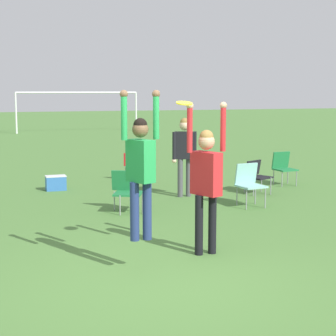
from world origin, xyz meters
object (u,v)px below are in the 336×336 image
(camping_chair_0, at_px, (256,174))
(person_defending, at_px, (206,174))
(person_spectator_near, at_px, (185,149))
(frisbee, at_px, (184,103))
(cooler_box, at_px, (56,183))
(camping_chair_4, at_px, (283,166))
(person_jumping, at_px, (141,163))
(camping_chair_5, at_px, (127,188))
(camping_chair_2, at_px, (134,165))
(camping_chair_1, at_px, (249,181))

(camping_chair_0, bearing_deg, person_defending, 27.61)
(person_spectator_near, bearing_deg, camping_chair_0, 18.00)
(frisbee, relative_size, camping_chair_0, 0.30)
(camping_chair_0, bearing_deg, cooler_box, -49.93)
(camping_chair_4, distance_m, cooler_box, 5.74)
(frisbee, bearing_deg, cooler_box, 98.32)
(person_jumping, height_order, frisbee, person_jumping)
(camping_chair_0, bearing_deg, camping_chair_5, -10.59)
(person_jumping, distance_m, cooler_box, 6.75)
(person_jumping, distance_m, camping_chair_2, 7.67)
(person_defending, relative_size, frisbee, 9.71)
(person_defending, relative_size, camping_chair_4, 2.66)
(cooler_box, bearing_deg, camping_chair_5, -70.68)
(camping_chair_4, relative_size, person_spectator_near, 0.47)
(person_defending, bearing_deg, camping_chair_4, 116.80)
(camping_chair_1, xyz_separation_m, person_spectator_near, (-0.90, 1.42, 0.57))
(camping_chair_4, height_order, cooler_box, camping_chair_4)
(camping_chair_4, bearing_deg, camping_chair_2, -32.41)
(person_defending, xyz_separation_m, camping_chair_5, (-0.32, 3.26, -0.74))
(person_jumping, distance_m, camping_chair_1, 4.87)
(person_defending, distance_m, cooler_box, 6.37)
(camping_chair_1, bearing_deg, frisbee, 42.57)
(person_jumping, xyz_separation_m, camping_chair_1, (3.35, 3.41, -0.94))
(camping_chair_1, height_order, cooler_box, camping_chair_1)
(camping_chair_4, xyz_separation_m, cooler_box, (-5.63, 1.08, -0.31))
(camping_chair_0, relative_size, person_spectator_near, 0.42)
(camping_chair_2, bearing_deg, person_spectator_near, 114.27)
(person_defending, xyz_separation_m, person_spectator_near, (1.32, 4.36, -0.11))
(camping_chair_0, bearing_deg, person_spectator_near, -30.69)
(camping_chair_0, height_order, camping_chair_5, camping_chair_5)
(frisbee, xyz_separation_m, camping_chair_5, (0.09, 3.43, -1.76))
(person_defending, bearing_deg, camping_chair_0, 121.13)
(camping_chair_4, bearing_deg, person_spectator_near, 8.53)
(person_defending, relative_size, camping_chair_2, 3.01)
(camping_chair_4, xyz_separation_m, person_spectator_near, (-2.98, -0.70, 0.60))
(person_spectator_near, bearing_deg, person_jumping, -94.57)
(person_jumping, height_order, camping_chair_5, person_jumping)
(person_jumping, xyz_separation_m, camping_chair_5, (0.81, 3.74, -1.00))
(person_defending, height_order, cooler_box, person_defending)
(person_jumping, height_order, camping_chair_4, person_jumping)
(camping_chair_1, xyz_separation_m, camping_chair_2, (-1.38, 3.94, -0.08))
(frisbee, xyz_separation_m, camping_chair_2, (1.25, 7.04, -1.78))
(person_jumping, distance_m, camping_chair_4, 7.81)
(person_jumping, height_order, person_defending, person_jumping)
(frisbee, xyz_separation_m, camping_chair_0, (3.48, 4.39, -1.77))
(camping_chair_0, xyz_separation_m, camping_chair_2, (-2.23, 2.65, -0.01))
(frisbee, height_order, camping_chair_2, frisbee)
(person_defending, distance_m, frisbee, 1.12)
(person_jumping, relative_size, cooler_box, 4.06)
(camping_chair_4, xyz_separation_m, camping_chair_5, (-4.62, -1.79, -0.03))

